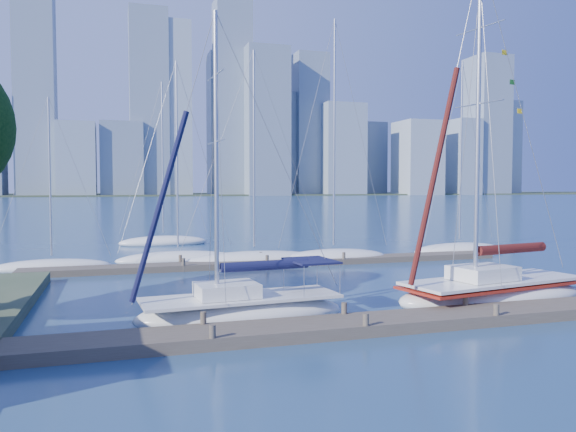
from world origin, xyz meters
name	(u,v)px	position (x,y,z in m)	size (l,w,h in m)	color
ground	(354,331)	(0.00, 0.00, 0.00)	(700.00, 700.00, 0.00)	navy
near_dock	(354,325)	(0.00, 0.00, 0.20)	(26.00, 2.00, 0.40)	#473F34
far_dock	(279,263)	(2.00, 16.00, 0.18)	(30.00, 1.80, 0.36)	#473F34
far_shore	(129,195)	(0.00, 320.00, 0.00)	(800.00, 100.00, 1.50)	#38472D
sailboat_navy	(241,296)	(-3.37, 2.55, 0.93)	(7.92, 3.14, 11.61)	silver
sailboat_maroon	(493,276)	(7.41, 2.47, 1.14)	(9.14, 4.34, 14.79)	silver
bg_boat_0	(52,267)	(-11.32, 18.01, 0.22)	(6.97, 3.10, 10.39)	silver
bg_boat_1	(178,258)	(-3.87, 19.34, 0.26)	(8.16, 4.54, 13.26)	silver
bg_boat_2	(254,259)	(0.70, 17.23, 0.27)	(9.32, 2.90, 13.82)	silver
bg_boat_3	(334,257)	(5.93, 16.71, 0.32)	(7.57, 2.80, 16.05)	silver
bg_boat_5	(459,250)	(16.28, 17.93, 0.29)	(7.73, 4.30, 14.29)	silver
bg_boat_6	(164,241)	(-3.87, 30.84, 0.28)	(7.61, 3.74, 13.98)	silver
skyline	(171,129)	(21.67, 290.33, 35.75)	(504.46, 51.31, 107.21)	#7D8FA2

